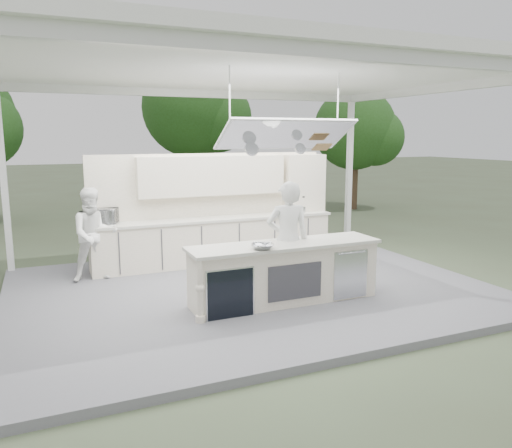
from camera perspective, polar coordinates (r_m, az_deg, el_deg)
name	(u,v)px	position (r m, az deg, el deg)	size (l,w,h in m)	color
ground	(251,294)	(8.81, -0.57, -7.97)	(90.00, 90.00, 0.00)	#46553A
stage_deck	(251,290)	(8.79, -0.57, -7.60)	(8.00, 6.00, 0.12)	#5E5E63
tent	(251,74)	(8.43, -0.56, 16.76)	(8.20, 6.20, 3.86)	white
demo_island	(284,273)	(7.92, 3.18, -5.58)	(3.10, 0.79, 0.95)	white
back_counter	(216,240)	(10.38, -4.63, -1.82)	(5.08, 0.72, 0.95)	white
back_wall_unit	(232,191)	(10.57, -2.79, 3.78)	(5.05, 0.48, 2.25)	white
tree_cluster	(135,119)	(17.78, -13.61, 11.58)	(19.55, 9.40, 5.85)	#463723
head_chef	(288,240)	(8.06, 3.64, -1.83)	(0.69, 0.45, 1.90)	silver
sous_chef	(94,234)	(9.48, -18.02, -1.14)	(0.82, 0.64, 1.70)	white
toaster_oven	(103,216)	(9.98, -17.07, 0.90)	(0.53, 0.36, 0.29)	silver
bowl_large	(263,246)	(7.39, 0.77, -2.58)	(0.33, 0.33, 0.08)	#AFB1B6
bowl_small	(260,246)	(7.40, 0.41, -2.56)	(0.26, 0.26, 0.08)	silver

